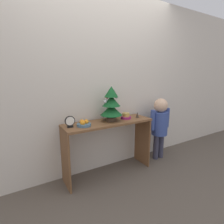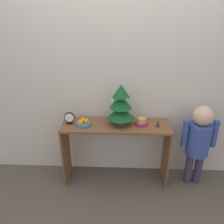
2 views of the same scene
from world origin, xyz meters
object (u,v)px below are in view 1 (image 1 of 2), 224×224
object	(u,v)px
mini_tree	(111,104)
singing_bowl	(126,116)
desk_clock	(70,122)
figurine	(137,115)
child_figure	(160,122)
fruit_bowl	(84,124)

from	to	relation	value
mini_tree	singing_bowl	distance (m)	0.31
mini_tree	desk_clock	xyz separation A→B (m)	(-0.58, -0.02, -0.16)
desk_clock	figurine	size ratio (longest dim) A/B	1.63
desk_clock	child_figure	distance (m)	1.49
fruit_bowl	singing_bowl	world-z (taller)	singing_bowl
fruit_bowl	mini_tree	bearing A→B (deg)	6.11
fruit_bowl	figurine	world-z (taller)	figurine
fruit_bowl	child_figure	distance (m)	1.33
mini_tree	singing_bowl	bearing A→B (deg)	-1.44
mini_tree	figurine	bearing A→B (deg)	-6.42
singing_bowl	figurine	world-z (taller)	figurine
child_figure	figurine	bearing A→B (deg)	-178.61
mini_tree	figurine	size ratio (longest dim) A/B	5.41
mini_tree	desk_clock	distance (m)	0.60
figurine	child_figure	distance (m)	0.52
singing_bowl	figurine	size ratio (longest dim) A/B	1.66
mini_tree	child_figure	bearing A→B (deg)	-2.24
desk_clock	child_figure	bearing A→B (deg)	-0.77
fruit_bowl	child_figure	size ratio (longest dim) A/B	0.17
mini_tree	fruit_bowl	size ratio (longest dim) A/B	2.72
fruit_bowl	desk_clock	xyz separation A→B (m)	(-0.16, 0.03, 0.04)
mini_tree	child_figure	world-z (taller)	mini_tree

